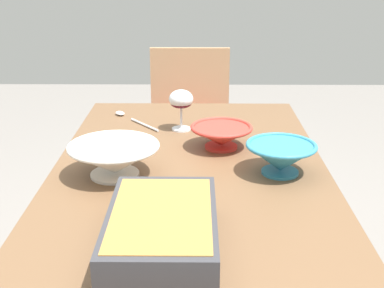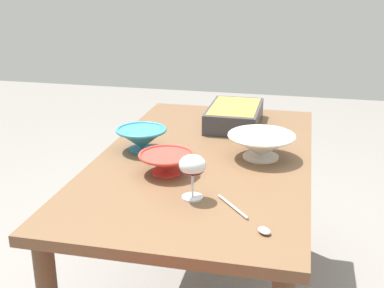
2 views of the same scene
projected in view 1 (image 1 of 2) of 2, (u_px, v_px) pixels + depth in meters
dining_table at (190, 202)px, 1.56m from camera, size 1.43×0.80×0.73m
chair at (190, 132)px, 2.62m from camera, size 0.41×0.41×0.88m
wine_glass at (181, 101)px, 1.84m from camera, size 0.08×0.08×0.14m
casserole_dish at (162, 229)px, 1.11m from camera, size 0.37×0.23×0.09m
mixing_bowl at (281, 157)px, 1.50m from camera, size 0.20×0.20×0.09m
small_bowl at (114, 158)px, 1.48m from camera, size 0.26×0.26×0.09m
serving_bowl at (221, 135)px, 1.69m from camera, size 0.20×0.20×0.07m
serving_spoon at (129, 117)px, 1.99m from camera, size 0.23×0.19×0.01m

